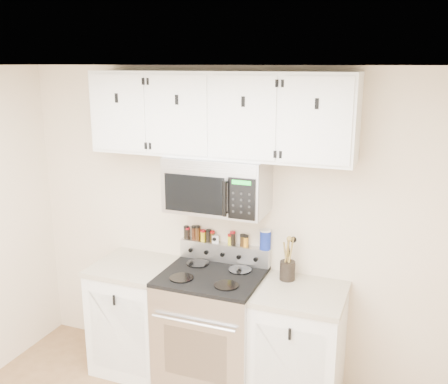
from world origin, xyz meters
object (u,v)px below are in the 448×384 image
Objects in this scene: microwave at (217,184)px; utensil_crock at (287,269)px; range at (212,329)px; salt_canister at (265,239)px.

microwave reaches higher than utensil_crock.
range is 1.15m from microwave.
range is 1.45× the size of microwave.
utensil_crock is 2.12× the size of salt_canister.
salt_canister is at bearing 24.61° from microwave.
utensil_crock is at bearing -26.17° from salt_canister.
salt_canister is at bearing 153.83° from utensil_crock.
range is at bearing -161.81° from utensil_crock.
range is at bearing -90.23° from microwave.
microwave is 4.73× the size of salt_canister.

